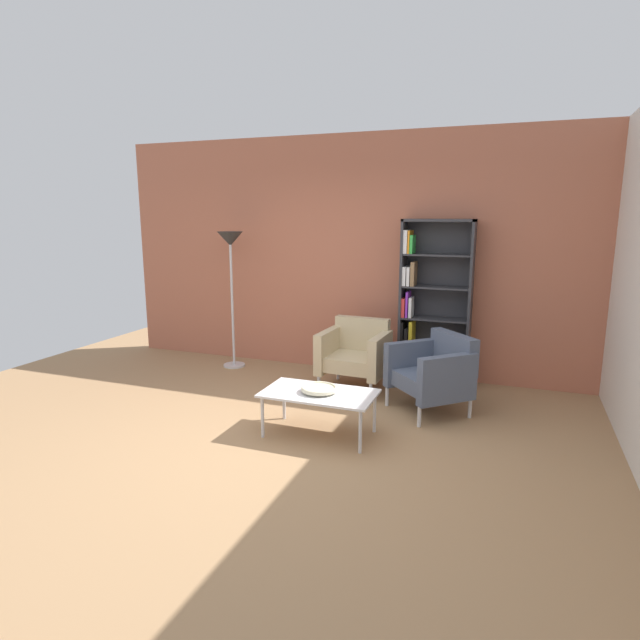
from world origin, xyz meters
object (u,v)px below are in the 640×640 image
object	(u,v)px
armchair_near_window	(434,371)
armchair_by_bookshelf	(356,353)
bookshelf_tall	(429,304)
floor_lamp_torchiere	(231,255)
decorative_bowl	(319,388)
coffee_table_low	(319,396)

from	to	relation	value
armchair_near_window	armchair_by_bookshelf	bearing A→B (deg)	-156.81
armchair_by_bookshelf	armchair_near_window	bearing A→B (deg)	-20.56
bookshelf_tall	floor_lamp_torchiere	world-z (taller)	bookshelf_tall
decorative_bowl	armchair_by_bookshelf	distance (m)	1.36
coffee_table_low	armchair_by_bookshelf	xyz separation A→B (m)	(-0.07, 1.36, 0.05)
coffee_table_low	armchair_near_window	size ratio (longest dim) A/B	1.05
bookshelf_tall	floor_lamp_torchiere	bearing A→B (deg)	-174.16
bookshelf_tall	armchair_by_bookshelf	bearing A→B (deg)	-143.31
armchair_near_window	decorative_bowl	bearing A→B (deg)	-85.50
armchair_by_bookshelf	armchair_near_window	distance (m)	1.02
coffee_table_low	armchair_by_bookshelf	bearing A→B (deg)	93.10
armchair_by_bookshelf	floor_lamp_torchiere	bearing A→B (deg)	173.67
decorative_bowl	armchair_by_bookshelf	xyz separation A→B (m)	(-0.07, 1.36, -0.02)
decorative_bowl	armchair_near_window	xyz separation A→B (m)	(0.87, 0.95, -0.02)
bookshelf_tall	decorative_bowl	world-z (taller)	bookshelf_tall
coffee_table_low	armchair_near_window	bearing A→B (deg)	47.79
decorative_bowl	floor_lamp_torchiere	size ratio (longest dim) A/B	0.18
coffee_table_low	armchair_by_bookshelf	distance (m)	1.37
bookshelf_tall	floor_lamp_torchiere	distance (m)	2.53
bookshelf_tall	armchair_by_bookshelf	size ratio (longest dim) A/B	2.44
decorative_bowl	armchair_near_window	bearing A→B (deg)	47.79
floor_lamp_torchiere	armchair_near_window	bearing A→B (deg)	-14.52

